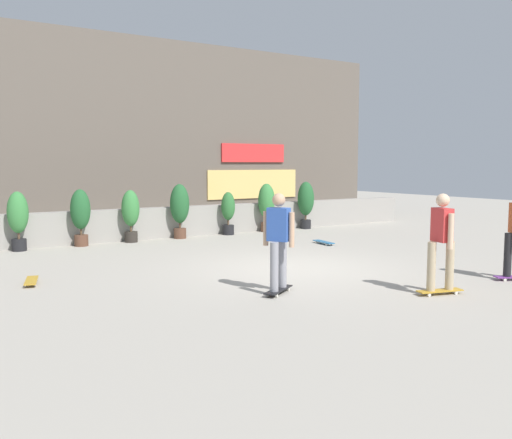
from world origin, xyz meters
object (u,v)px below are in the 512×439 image
(skater_by_wall_left, at_px, (279,238))
(skateboard_near_camera, at_px, (31,281))
(potted_plant_1, at_px, (80,213))
(potted_plant_4, at_px, (228,211))
(skateboard_aside, at_px, (324,242))
(potted_plant_2, at_px, (131,212))
(skater_far_right, at_px, (442,239))
(potted_plant_6, at_px, (306,201))
(potted_plant_3, at_px, (180,207))
(potted_plant_0, at_px, (18,216))
(potted_plant_5, at_px, (266,204))

(skater_by_wall_left, relative_size, skateboard_near_camera, 2.06)
(potted_plant_1, bearing_deg, potted_plant_4, 0.00)
(skateboard_aside, bearing_deg, potted_plant_2, 143.72)
(skater_by_wall_left, bearing_deg, skater_far_right, -33.63)
(potted_plant_2, height_order, skateboard_aside, potted_plant_2)
(potted_plant_6, relative_size, skater_far_right, 0.93)
(potted_plant_4, xyz_separation_m, skateboard_aside, (1.21, -3.17, -0.68))
(skateboard_near_camera, bearing_deg, potted_plant_2, 51.44)
(potted_plant_1, relative_size, skateboard_near_camera, 1.84)
(potted_plant_3, height_order, skater_by_wall_left, skater_by_wall_left)
(skater_far_right, bearing_deg, skateboard_aside, 69.93)
(potted_plant_0, distance_m, potted_plant_2, 2.92)
(potted_plant_2, height_order, skater_far_right, skater_far_right)
(potted_plant_1, xyz_separation_m, skater_by_wall_left, (1.40, -7.25, 0.06))
(potted_plant_1, bearing_deg, potted_plant_2, 0.00)
(potted_plant_3, height_order, potted_plant_5, potted_plant_3)
(potted_plant_0, relative_size, skateboard_aside, 1.84)
(potted_plant_2, height_order, skateboard_near_camera, potted_plant_2)
(skater_by_wall_left, bearing_deg, potted_plant_0, 112.07)
(potted_plant_6, bearing_deg, potted_plant_1, 180.00)
(potted_plant_0, height_order, potted_plant_1, potted_plant_1)
(potted_plant_1, distance_m, potted_plant_4, 4.49)
(potted_plant_0, distance_m, skater_by_wall_left, 7.82)
(potted_plant_1, relative_size, skateboard_aside, 1.86)
(potted_plant_6, bearing_deg, potted_plant_2, 180.00)
(potted_plant_0, xyz_separation_m, potted_plant_6, (9.02, 0.00, 0.06))
(potted_plant_4, bearing_deg, skater_by_wall_left, -113.07)
(potted_plant_4, height_order, skater_far_right, skater_far_right)
(potted_plant_5, distance_m, skater_by_wall_left, 8.53)
(skateboard_near_camera, bearing_deg, potted_plant_5, 28.20)
(potted_plant_5, relative_size, skateboard_aside, 1.90)
(potted_plant_3, bearing_deg, skateboard_near_camera, -138.95)
(potted_plant_5, bearing_deg, skater_far_right, -104.41)
(potted_plant_0, bearing_deg, potted_plant_1, 0.00)
(potted_plant_5, bearing_deg, skater_by_wall_left, -121.83)
(potted_plant_1, distance_m, skater_far_right, 9.48)
(potted_plant_1, height_order, skater_by_wall_left, skater_by_wall_left)
(potted_plant_5, bearing_deg, skateboard_aside, -93.76)
(potted_plant_6, bearing_deg, potted_plant_4, 180.00)
(skater_by_wall_left, bearing_deg, potted_plant_6, 49.99)
(potted_plant_5, height_order, skateboard_near_camera, potted_plant_5)
(potted_plant_3, bearing_deg, potted_plant_1, 180.00)
(potted_plant_2, bearing_deg, skater_by_wall_left, -89.82)
(potted_plant_1, xyz_separation_m, potted_plant_5, (5.90, -0.00, 0.02))
(potted_plant_5, bearing_deg, potted_plant_0, 180.00)
(skater_far_right, xyz_separation_m, skateboard_aside, (2.04, 5.58, -0.88))
(potted_plant_0, bearing_deg, skateboard_near_camera, -96.21)
(potted_plant_1, height_order, skater_far_right, skater_far_right)
(potted_plant_1, relative_size, potted_plant_6, 0.96)
(potted_plant_3, bearing_deg, skater_far_right, -84.85)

